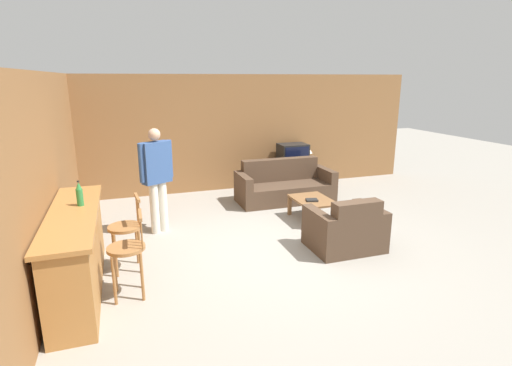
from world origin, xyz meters
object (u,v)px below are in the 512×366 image
object	(u,v)px
tv_unit	(292,175)
person_by_window	(157,175)
tv	(293,154)
table_lamp	(307,150)
armchair_near	(346,231)
bar_chair_near	(128,253)
bar_chair_mid	(126,231)
book_on_table	(312,200)
coffee_table	(313,202)
couch_far	(284,187)
bottle	(79,194)

from	to	relation	value
tv_unit	person_by_window	size ratio (longest dim) A/B	0.59
tv	table_lamp	xyz separation A→B (m)	(0.37, 0.00, 0.07)
tv_unit	table_lamp	bearing A→B (deg)	0.00
armchair_near	tv	bearing A→B (deg)	79.03
bar_chair_near	bar_chair_mid	distance (m)	0.71
book_on_table	person_by_window	size ratio (longest dim) A/B	0.13
coffee_table	book_on_table	world-z (taller)	book_on_table
couch_far	tv_unit	size ratio (longest dim) A/B	1.95
bar_chair_near	person_by_window	xyz separation A→B (m)	(0.54, 1.99, 0.43)
bar_chair_near	bar_chair_mid	size ratio (longest dim) A/B	1.00
bottle	couch_far	bearing A→B (deg)	32.81
coffee_table	person_by_window	size ratio (longest dim) A/B	0.50
bar_chair_near	tv	bearing A→B (deg)	45.73
book_on_table	person_by_window	world-z (taller)	person_by_window
bar_chair_near	armchair_near	bearing A→B (deg)	6.47
bottle	table_lamp	bearing A→B (deg)	35.46
bar_chair_near	tv_unit	world-z (taller)	bar_chair_near
couch_far	tv	world-z (taller)	tv
bottle	table_lamp	xyz separation A→B (m)	(4.69, 3.34, -0.28)
couch_far	armchair_near	size ratio (longest dim) A/B	1.91
bar_chair_near	coffee_table	world-z (taller)	bar_chair_near
bar_chair_near	book_on_table	distance (m)	3.53
tv_unit	table_lamp	distance (m)	0.70
bar_chair_near	tv	distance (m)	5.47
tv	table_lamp	world-z (taller)	tv
coffee_table	tv	distance (m)	2.36
bar_chair_mid	armchair_near	xyz separation A→B (m)	(3.12, -0.35, -0.26)
tv_unit	tv	bearing A→B (deg)	-90.00
tv_unit	table_lamp	xyz separation A→B (m)	(0.37, 0.00, 0.59)
tv	bottle	bearing A→B (deg)	-142.28
table_lamp	person_by_window	distance (m)	4.13
armchair_near	coffee_table	size ratio (longest dim) A/B	1.20
coffee_table	tv_unit	bearing A→B (deg)	75.31
bottle	book_on_table	world-z (taller)	bottle
coffee_table	bottle	bearing A→B (deg)	-163.60
coffee_table	person_by_window	bearing A→B (deg)	173.25
bar_chair_mid	armchair_near	distance (m)	3.15
bottle	person_by_window	xyz separation A→B (m)	(1.04, 1.41, -0.16)
bar_chair_near	bar_chair_mid	world-z (taller)	same
bar_chair_mid	couch_far	xyz separation A→B (m)	(3.21, 2.26, -0.26)
armchair_near	book_on_table	size ratio (longest dim) A/B	4.46
bar_chair_mid	tv_unit	distance (m)	4.99
tv_unit	person_by_window	distance (m)	3.86
person_by_window	tv	bearing A→B (deg)	30.40
bar_chair_near	person_by_window	distance (m)	2.10
armchair_near	bottle	bearing A→B (deg)	176.51
armchair_near	tv_unit	xyz separation A→B (m)	(0.69, 3.56, -0.02)
coffee_table	person_by_window	distance (m)	2.78
couch_far	bottle	bearing A→B (deg)	-147.19
book_on_table	table_lamp	distance (m)	2.59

